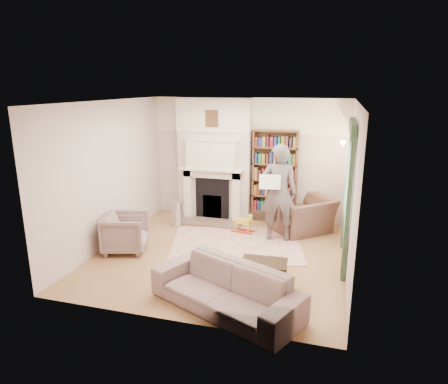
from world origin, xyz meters
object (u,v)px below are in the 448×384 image
(armchair_left, at_px, (126,233))
(paraffin_heater, at_px, (177,214))
(sofa, at_px, (226,288))
(rocking_horse, at_px, (243,223))
(bookcase, at_px, (275,172))
(armchair_reading, at_px, (303,215))
(coffee_table, at_px, (264,275))
(man_reading, at_px, (279,193))

(armchair_left, height_order, paraffin_heater, armchair_left)
(sofa, xyz_separation_m, rocking_horse, (-0.47, 3.01, -0.11))
(paraffin_heater, bearing_deg, bookcase, 22.50)
(armchair_left, bearing_deg, armchair_reading, -74.66)
(armchair_left, bearing_deg, bookcase, -61.65)
(bookcase, relative_size, paraffin_heater, 3.36)
(armchair_left, bearing_deg, sofa, -138.06)
(armchair_left, bearing_deg, rocking_horse, -67.78)
(bookcase, distance_m, coffee_table, 3.31)
(sofa, distance_m, paraffin_heater, 3.64)
(bookcase, bearing_deg, coffee_table, -83.47)
(armchair_left, xyz_separation_m, sofa, (2.39, -1.47, -0.04))
(bookcase, xyz_separation_m, paraffin_heater, (-2.05, -0.85, -0.90))
(bookcase, distance_m, paraffin_heater, 2.39)
(man_reading, bearing_deg, bookcase, -85.68)
(bookcase, distance_m, rocking_horse, 1.40)
(bookcase, distance_m, sofa, 3.99)
(coffee_table, bearing_deg, rocking_horse, 108.20)
(armchair_reading, distance_m, paraffin_heater, 2.78)
(paraffin_heater, bearing_deg, sofa, -56.73)
(armchair_left, bearing_deg, paraffin_heater, -30.45)
(armchair_left, relative_size, coffee_table, 1.13)
(paraffin_heater, bearing_deg, man_reading, -5.60)
(armchair_reading, bearing_deg, armchair_left, -10.25)
(paraffin_heater, xyz_separation_m, rocking_horse, (1.53, -0.04, -0.06))
(man_reading, bearing_deg, paraffin_heater, -14.69)
(bookcase, relative_size, coffee_table, 2.64)
(sofa, bearing_deg, armchair_left, 172.87)
(armchair_left, distance_m, sofa, 2.81)
(armchair_left, height_order, rocking_horse, armchair_left)
(armchair_reading, distance_m, sofa, 3.50)
(bookcase, height_order, armchair_left, bookcase)
(man_reading, relative_size, paraffin_heater, 3.60)
(armchair_reading, height_order, paraffin_heater, armchair_reading)
(sofa, distance_m, rocking_horse, 3.05)
(armchair_left, xyz_separation_m, man_reading, (2.69, 1.35, 0.63))
(man_reading, bearing_deg, armchair_reading, -135.95)
(man_reading, distance_m, paraffin_heater, 2.42)
(bookcase, xyz_separation_m, sofa, (-0.05, -3.89, -0.85))
(armchair_left, distance_m, coffee_table, 2.89)
(sofa, relative_size, coffee_table, 3.15)
(bookcase, distance_m, armchair_reading, 1.16)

